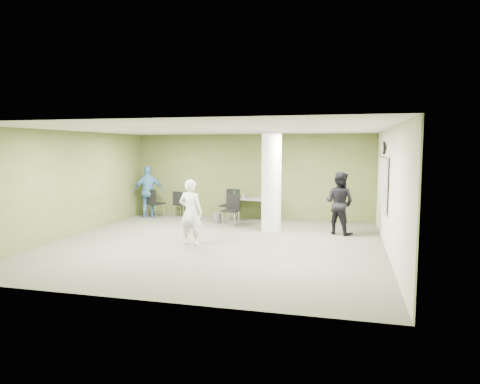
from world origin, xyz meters
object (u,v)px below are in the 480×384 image
(folding_table, at_px, (252,200))
(woman_white, at_px, (191,212))
(man_blue, at_px, (149,192))
(chair_back_left, at_px, (154,201))
(man_black, at_px, (339,203))

(folding_table, height_order, woman_white, woman_white)
(woman_white, bearing_deg, man_blue, -47.53)
(folding_table, bearing_deg, chair_back_left, -165.79)
(woman_white, relative_size, man_blue, 0.91)
(folding_table, xyz_separation_m, woman_white, (-0.68, -3.78, 0.13))
(folding_table, distance_m, man_black, 3.20)
(folding_table, height_order, man_black, man_black)
(chair_back_left, distance_m, man_black, 6.25)
(chair_back_left, bearing_deg, man_black, -172.79)
(chair_back_left, relative_size, woman_white, 0.61)
(woman_white, xyz_separation_m, man_blue, (-2.82, 3.47, 0.08))
(folding_table, bearing_deg, woman_white, -91.25)
(chair_back_left, xyz_separation_m, woman_white, (2.65, -3.48, 0.23))
(folding_table, distance_m, woman_white, 3.85)
(chair_back_left, height_order, man_blue, man_blue)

